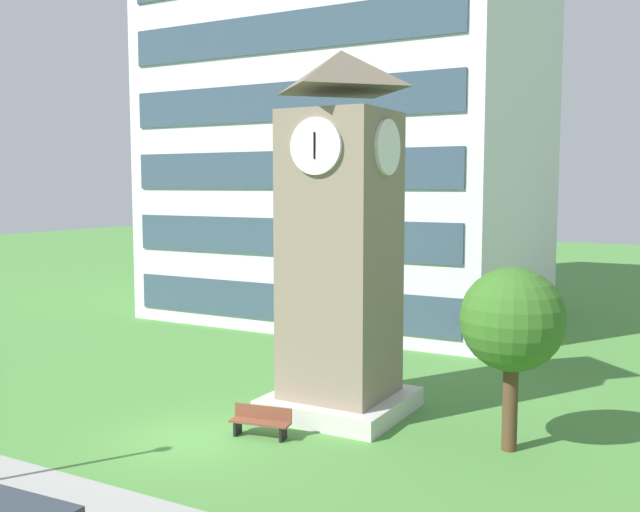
% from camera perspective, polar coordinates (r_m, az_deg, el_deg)
% --- Properties ---
extents(ground_plane, '(160.00, 160.00, 0.00)m').
position_cam_1_polar(ground_plane, '(21.82, -10.06, -13.99)').
color(ground_plane, '#4C893D').
extents(kerb_strip, '(120.00, 1.60, 0.01)m').
position_cam_1_polar(kerb_strip, '(18.90, -18.78, -17.36)').
color(kerb_strip, '#9E9E99').
rests_on(kerb_strip, ground).
extents(office_building, '(19.37, 15.63, 28.80)m').
position_cam_1_polar(office_building, '(42.02, 2.88, 15.36)').
color(office_building, silver).
rests_on(office_building, ground).
extents(clock_tower, '(4.13, 4.13, 11.41)m').
position_cam_1_polar(clock_tower, '(22.80, 1.63, 0.20)').
color(clock_tower, gray).
rests_on(clock_tower, ground).
extents(park_bench, '(1.86, 0.78, 0.88)m').
position_cam_1_polar(park_bench, '(21.57, -4.67, -12.85)').
color(park_bench, brown).
rests_on(park_bench, ground).
extents(tree_near_tower, '(2.85, 2.85, 5.08)m').
position_cam_1_polar(tree_near_tower, '(20.37, 14.91, -4.96)').
color(tree_near_tower, '#513823').
rests_on(tree_near_tower, ground).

